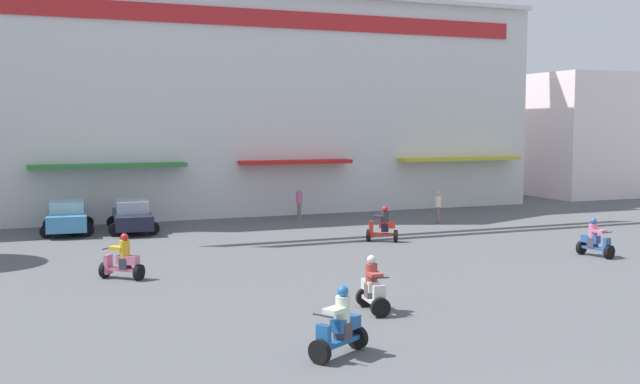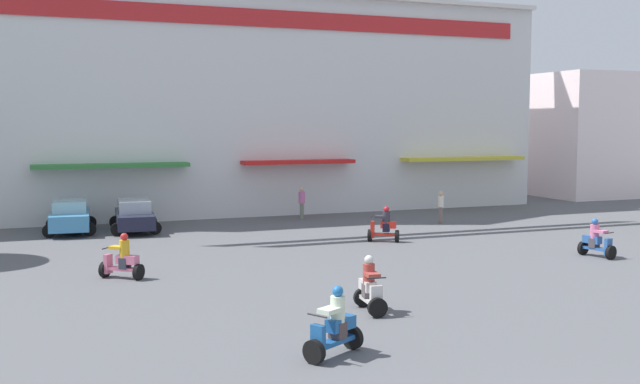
# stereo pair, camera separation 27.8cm
# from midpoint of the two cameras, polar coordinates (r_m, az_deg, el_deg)

# --- Properties ---
(ground_plane) EXTENTS (128.00, 128.00, 0.00)m
(ground_plane) POSITION_cam_midpoint_polar(r_m,az_deg,el_deg) (23.19, 0.23, -7.19)
(ground_plane) COLOR #57585C
(colonial_building) EXTENTS (40.39, 14.62, 22.35)m
(colonial_building) POSITION_cam_midpoint_polar(r_m,az_deg,el_deg) (44.37, -10.73, 11.17)
(colonial_building) COLOR silver
(colonial_building) RESTS_ON ground
(flank_building_right) EXTENTS (11.42, 11.43, 8.48)m
(flank_building_right) POSITION_cam_midpoint_polar(r_m,az_deg,el_deg) (57.97, 19.55, 4.23)
(flank_building_right) COLOR white
(flank_building_right) RESTS_ON ground
(parked_car_0) EXTENTS (2.49, 4.14, 1.52)m
(parked_car_0) POSITION_cam_midpoint_polar(r_m,az_deg,el_deg) (35.72, -19.21, -1.83)
(parked_car_0) COLOR #4189BD
(parked_car_0) RESTS_ON ground
(parked_car_1) EXTENTS (2.43, 4.38, 1.48)m
(parked_car_1) POSITION_cam_midpoint_polar(r_m,az_deg,el_deg) (35.42, -14.59, -1.80)
(parked_car_1) COLOR #1C1D31
(parked_car_1) RESTS_ON ground
(scooter_rider_2) EXTENTS (1.38, 1.14, 1.53)m
(scooter_rider_2) POSITION_cam_midpoint_polar(r_m,az_deg,el_deg) (31.45, 4.62, -2.71)
(scooter_rider_2) COLOR black
(scooter_rider_2) RESTS_ON ground
(scooter_rider_5) EXTENTS (1.55, 1.19, 1.53)m
(scooter_rider_5) POSITION_cam_midpoint_polar(r_m,az_deg,el_deg) (16.15, 1.06, -10.49)
(scooter_rider_5) COLOR black
(scooter_rider_5) RESTS_ON ground
(scooter_rider_6) EXTENTS (0.81, 1.44, 1.46)m
(scooter_rider_6) POSITION_cam_midpoint_polar(r_m,az_deg,el_deg) (29.73, 20.30, -3.58)
(scooter_rider_6) COLOR black
(scooter_rider_6) RESTS_ON ground
(scooter_rider_8) EXTENTS (0.65, 1.37, 1.52)m
(scooter_rider_8) POSITION_cam_midpoint_polar(r_m,az_deg,el_deg) (19.83, 3.69, -7.50)
(scooter_rider_8) COLOR black
(scooter_rider_8) RESTS_ON ground
(scooter_rider_9) EXTENTS (1.43, 1.31, 1.50)m
(scooter_rider_9) POSITION_cam_midpoint_polar(r_m,az_deg,el_deg) (24.75, -15.39, -5.16)
(scooter_rider_9) COLOR black
(scooter_rider_9) RESTS_ON ground
(pedestrian_1) EXTENTS (0.46, 0.46, 1.69)m
(pedestrian_1) POSITION_cam_midpoint_polar(r_m,az_deg,el_deg) (38.73, -1.83, -0.70)
(pedestrian_1) COLOR slate
(pedestrian_1) RESTS_ON ground
(pedestrian_2) EXTENTS (0.42, 0.42, 1.65)m
(pedestrian_2) POSITION_cam_midpoint_polar(r_m,az_deg,el_deg) (37.48, 8.95, -0.98)
(pedestrian_2) COLOR #7A5F57
(pedestrian_2) RESTS_ON ground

